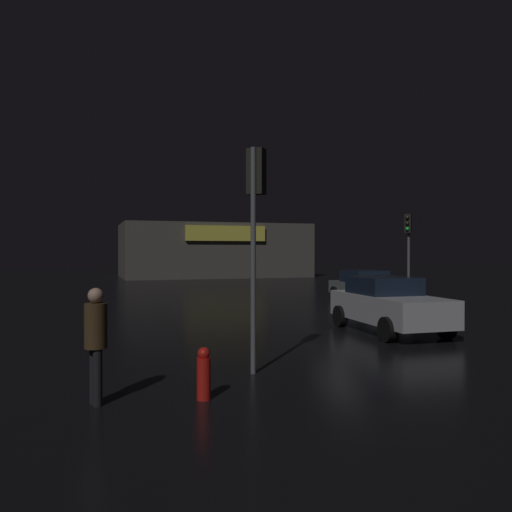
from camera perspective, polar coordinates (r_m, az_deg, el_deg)
The scene contains 9 objects.
ground_plane at distance 18.90m, azimuth 10.63°, elevation -6.51°, with size 120.00×120.00×0.00m, color black.
store_building at distance 47.05m, azimuth -4.83°, elevation 0.61°, with size 16.23×9.34×4.73m.
traffic_signal_main at distance 9.86m, azimuth -0.01°, elevation 6.35°, with size 0.41×0.43×4.28m.
traffic_signal_opposite at distance 27.59m, azimuth 16.56°, elevation 2.00°, with size 0.42×0.42×4.22m.
car_far at distance 23.48m, azimuth 12.05°, elevation -3.30°, with size 2.09×4.28×1.46m.
car_crossing at distance 15.22m, azimuth 14.48°, elevation -5.19°, with size 2.12×4.28×1.58m.
pedestrian at distance 8.20m, azimuth -17.38°, elevation -8.52°, with size 0.42×0.42×1.77m.
fire_hydrant at distance 8.25m, azimuth -5.83°, elevation -12.89°, with size 0.22×0.22×0.82m.
bollard_kerb_a at distance 29.25m, azimuth 11.68°, elevation -2.87°, with size 0.12×0.12×1.15m, color gold.
Camera 1 is at (-9.10, -16.39, 2.33)m, focal length 35.99 mm.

